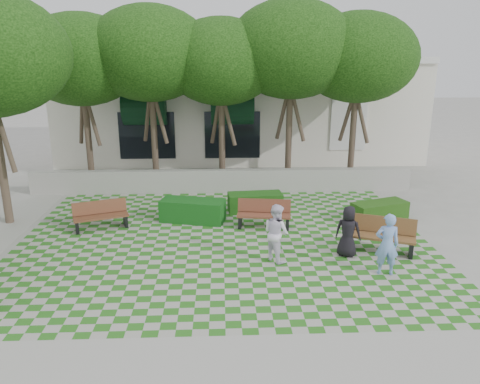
{
  "coord_description": "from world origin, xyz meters",
  "views": [
    {
      "loc": [
        -0.05,
        -11.7,
        5.38
      ],
      "look_at": [
        0.5,
        1.5,
        1.4
      ],
      "focal_mm": 35.0,
      "sensor_mm": 36.0,
      "label": 1
    }
  ],
  "objects_px": {
    "hedge_east": "(379,211)",
    "person_dark": "(348,231)",
    "hedge_midleft": "(193,211)",
    "bench_east": "(381,236)",
    "person_white": "(276,233)",
    "hedge_midright": "(255,202)",
    "bench_mid": "(264,214)",
    "bench_west": "(101,216)",
    "person_blue": "(387,244)"
  },
  "relations": [
    {
      "from": "person_blue",
      "to": "person_white",
      "type": "xyz_separation_m",
      "value": [
        -2.65,
        0.94,
        -0.02
      ]
    },
    {
      "from": "hedge_east",
      "to": "person_dark",
      "type": "distance_m",
      "value": 3.25
    },
    {
      "from": "hedge_midright",
      "to": "person_white",
      "type": "xyz_separation_m",
      "value": [
        0.26,
        -4.02,
        0.46
      ]
    },
    {
      "from": "hedge_midleft",
      "to": "person_white",
      "type": "relative_size",
      "value": 1.32
    },
    {
      "from": "hedge_east",
      "to": "person_blue",
      "type": "xyz_separation_m",
      "value": [
        -1.12,
        -3.82,
        0.48
      ]
    },
    {
      "from": "person_white",
      "to": "bench_west",
      "type": "bearing_deg",
      "value": 28.35
    },
    {
      "from": "person_white",
      "to": "person_blue",
      "type": "bearing_deg",
      "value": -145.13
    },
    {
      "from": "bench_east",
      "to": "person_dark",
      "type": "height_order",
      "value": "person_dark"
    },
    {
      "from": "person_white",
      "to": "hedge_midright",
      "type": "bearing_deg",
      "value": -31.89
    },
    {
      "from": "hedge_east",
      "to": "person_dark",
      "type": "relative_size",
      "value": 1.29
    },
    {
      "from": "bench_mid",
      "to": "hedge_midleft",
      "type": "distance_m",
      "value": 2.38
    },
    {
      "from": "bench_west",
      "to": "hedge_midleft",
      "type": "xyz_separation_m",
      "value": [
        2.86,
        0.56,
        -0.06
      ]
    },
    {
      "from": "bench_mid",
      "to": "bench_west",
      "type": "distance_m",
      "value": 5.14
    },
    {
      "from": "hedge_east",
      "to": "hedge_midleft",
      "type": "bearing_deg",
      "value": 177.82
    },
    {
      "from": "bench_west",
      "to": "hedge_east",
      "type": "xyz_separation_m",
      "value": [
        9.01,
        0.33,
        -0.1
      ]
    },
    {
      "from": "hedge_east",
      "to": "hedge_midright",
      "type": "bearing_deg",
      "value": 164.24
    },
    {
      "from": "hedge_midright",
      "to": "person_white",
      "type": "bearing_deg",
      "value": -86.24
    },
    {
      "from": "bench_west",
      "to": "person_dark",
      "type": "relative_size",
      "value": 1.23
    },
    {
      "from": "person_white",
      "to": "hedge_east",
      "type": "bearing_deg",
      "value": -88.23
    },
    {
      "from": "bench_mid",
      "to": "person_dark",
      "type": "relative_size",
      "value": 1.22
    },
    {
      "from": "hedge_east",
      "to": "person_dark",
      "type": "bearing_deg",
      "value": -123.64
    },
    {
      "from": "hedge_midleft",
      "to": "person_blue",
      "type": "xyz_separation_m",
      "value": [
        5.03,
        -4.05,
        0.44
      ]
    },
    {
      "from": "bench_west",
      "to": "person_white",
      "type": "relative_size",
      "value": 1.11
    },
    {
      "from": "bench_mid",
      "to": "hedge_midright",
      "type": "height_order",
      "value": "bench_mid"
    },
    {
      "from": "hedge_east",
      "to": "person_blue",
      "type": "bearing_deg",
      "value": -106.36
    },
    {
      "from": "hedge_east",
      "to": "hedge_midleft",
      "type": "distance_m",
      "value": 6.16
    },
    {
      "from": "hedge_midright",
      "to": "person_blue",
      "type": "relative_size",
      "value": 1.16
    },
    {
      "from": "hedge_midright",
      "to": "hedge_midleft",
      "type": "xyz_separation_m",
      "value": [
        -2.12,
        -0.9,
        0.04
      ]
    },
    {
      "from": "bench_east",
      "to": "hedge_midleft",
      "type": "height_order",
      "value": "bench_east"
    },
    {
      "from": "bench_east",
      "to": "bench_west",
      "type": "bearing_deg",
      "value": -173.07
    },
    {
      "from": "hedge_midright",
      "to": "hedge_midleft",
      "type": "relative_size",
      "value": 0.9
    },
    {
      "from": "person_blue",
      "to": "person_dark",
      "type": "xyz_separation_m",
      "value": [
        -0.67,
        1.13,
        -0.09
      ]
    },
    {
      "from": "bench_east",
      "to": "hedge_east",
      "type": "relative_size",
      "value": 1.06
    },
    {
      "from": "bench_east",
      "to": "person_dark",
      "type": "xyz_separation_m",
      "value": [
        -1.01,
        -0.26,
        0.24
      ]
    },
    {
      "from": "person_dark",
      "to": "bench_mid",
      "type": "bearing_deg",
      "value": -21.38
    },
    {
      "from": "bench_mid",
      "to": "bench_west",
      "type": "height_order",
      "value": "bench_mid"
    },
    {
      "from": "person_dark",
      "to": "hedge_east",
      "type": "bearing_deg",
      "value": -97.58
    },
    {
      "from": "hedge_midright",
      "to": "bench_east",
      "type": "bearing_deg",
      "value": -47.68
    },
    {
      "from": "person_dark",
      "to": "person_white",
      "type": "height_order",
      "value": "person_white"
    },
    {
      "from": "hedge_midleft",
      "to": "bench_east",
      "type": "bearing_deg",
      "value": -26.4
    },
    {
      "from": "bench_east",
      "to": "hedge_east",
      "type": "distance_m",
      "value": 2.56
    },
    {
      "from": "hedge_east",
      "to": "bench_mid",
      "type": "bearing_deg",
      "value": -173.67
    },
    {
      "from": "hedge_east",
      "to": "person_white",
      "type": "height_order",
      "value": "person_white"
    },
    {
      "from": "bench_east",
      "to": "person_white",
      "type": "distance_m",
      "value": 3.04
    },
    {
      "from": "hedge_midright",
      "to": "hedge_midleft",
      "type": "distance_m",
      "value": 2.31
    },
    {
      "from": "person_blue",
      "to": "hedge_east",
      "type": "bearing_deg",
      "value": -98.09
    },
    {
      "from": "bench_mid",
      "to": "hedge_east",
      "type": "distance_m",
      "value": 3.89
    },
    {
      "from": "hedge_midleft",
      "to": "hedge_midright",
      "type": "bearing_deg",
      "value": 23.08
    },
    {
      "from": "bench_mid",
      "to": "person_dark",
      "type": "xyz_separation_m",
      "value": [
        2.08,
        -2.26,
        0.28
      ]
    },
    {
      "from": "bench_mid",
      "to": "hedge_east",
      "type": "height_order",
      "value": "bench_mid"
    }
  ]
}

